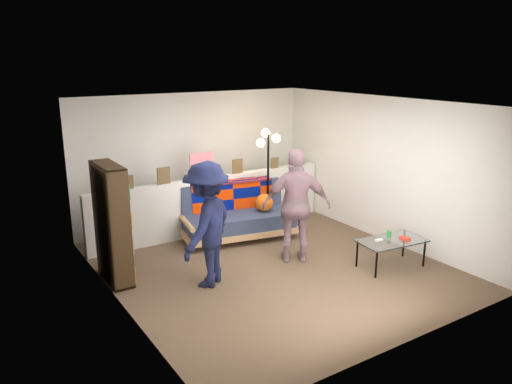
# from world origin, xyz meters

# --- Properties ---
(ground) EXTENTS (5.00, 5.00, 0.00)m
(ground) POSITION_xyz_m (0.00, 0.00, 0.00)
(ground) COLOR brown
(ground) RESTS_ON ground
(room_shell) EXTENTS (4.60, 5.05, 2.45)m
(room_shell) POSITION_xyz_m (0.00, 0.47, 1.67)
(room_shell) COLOR silver
(room_shell) RESTS_ON ground
(half_wall_ledge) EXTENTS (4.45, 0.15, 1.00)m
(half_wall_ledge) POSITION_xyz_m (0.00, 1.80, 0.50)
(half_wall_ledge) COLOR silver
(half_wall_ledge) RESTS_ON ground
(ledge_decor) EXTENTS (2.97, 0.02, 0.45)m
(ledge_decor) POSITION_xyz_m (-0.23, 1.78, 1.18)
(ledge_decor) COLOR brown
(ledge_decor) RESTS_ON half_wall_ledge
(futon_sofa) EXTENTS (2.05, 1.24, 0.82)m
(futon_sofa) POSITION_xyz_m (0.24, 1.33, 0.38)
(futon_sofa) COLOR tan
(futon_sofa) RESTS_ON ground
(bookshelf) EXTENTS (0.27, 0.82, 1.65)m
(bookshelf) POSITION_xyz_m (-2.08, 0.79, 0.77)
(bookshelf) COLOR #301F10
(bookshelf) RESTS_ON ground
(coffee_table) EXTENTS (1.05, 0.65, 0.52)m
(coffee_table) POSITION_xyz_m (1.49, -0.97, 0.39)
(coffee_table) COLOR black
(coffee_table) RESTS_ON ground
(floor_lamp) EXTENTS (0.40, 0.32, 1.80)m
(floor_lamp) POSITION_xyz_m (0.87, 1.38, 1.28)
(floor_lamp) COLOR black
(floor_lamp) RESTS_ON ground
(person_left) EXTENTS (1.26, 1.17, 1.71)m
(person_left) POSITION_xyz_m (-1.05, -0.02, 0.85)
(person_left) COLOR black
(person_left) RESTS_ON ground
(person_right) EXTENTS (1.09, 0.89, 1.73)m
(person_right) POSITION_xyz_m (0.45, -0.02, 0.87)
(person_right) COLOR #C37E93
(person_right) RESTS_ON ground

